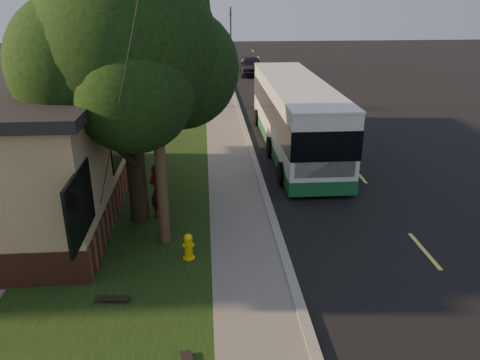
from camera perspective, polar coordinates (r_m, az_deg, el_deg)
The scene contains 16 objects.
ground at distance 13.11m, azimuth 5.36°, elevation -9.28°, with size 120.00×120.00×0.00m, color black.
road at distance 22.91m, azimuth 11.21°, elevation 4.35°, with size 8.00×80.00×0.01m, color black.
curb at distance 22.17m, azimuth 1.17°, elevation 4.34°, with size 0.25×80.00×0.12m, color gray.
sidewalk at distance 22.11m, azimuth -1.42°, elevation 4.23°, with size 2.00×80.00×0.08m, color slate.
grass_verge at distance 22.22m, azimuth -10.49°, elevation 3.94°, with size 5.00×80.00×0.07m, color black.
fire_hydrant at distance 12.74m, azimuth -6.30°, elevation -8.07°, with size 0.32×0.32×0.74m.
utility_pole at distance 12.27m, azimuth -10.36°, elevation 11.55°, with size 2.86×3.21×9.07m.
leafy_tree at distance 13.93m, azimuth -13.53°, elevation 14.75°, with size 6.30×6.00×7.80m.
bare_tree_near at distance 29.43m, azimuth -7.30°, elevation 12.77°, with size 1.38×1.21×4.31m.
bare_tree_far at distance 41.31m, azimuth -5.84°, elevation 15.25°, with size 1.38×1.21×4.03m.
traffic_signal at distance 45.24m, azimuth -1.15°, elevation 17.41°, with size 0.18×0.22×5.50m.
transit_bus at distance 21.37m, azimuth 6.68°, elevation 8.01°, with size 2.67×11.58×3.14m.
skateboarder at distance 14.79m, azimuth -9.90°, elevation -1.43°, with size 0.67×0.44×1.83m, color #511018.
skateboard_spare at distance 11.64m, azimuth -15.25°, elevation -13.79°, with size 0.83×0.27×0.08m.
dumpster at distance 18.46m, azimuth -20.26°, elevation 1.46°, with size 1.81×1.56×1.39m.
distant_car at distance 42.08m, azimuth 1.34°, elevation 13.85°, with size 1.95×4.84×1.65m, color black.
Camera 1 is at (-2.05, -11.03, 6.79)m, focal length 35.00 mm.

